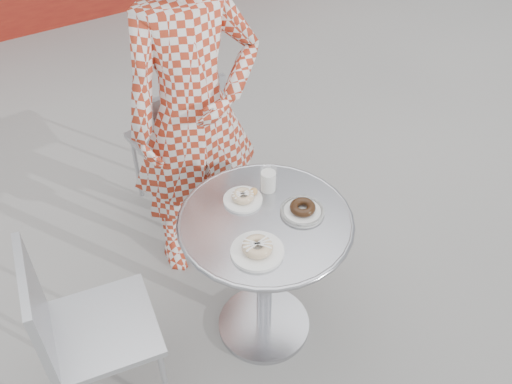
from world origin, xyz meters
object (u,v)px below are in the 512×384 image
chair_left (107,355)px  plate_far (243,197)px  plate_near (257,249)px  seated_person (194,114)px  plate_checker (302,210)px  bistro_table (265,249)px  milk_cup (268,180)px  chair_far (180,166)px

chair_left → plate_far: chair_left is taller
plate_far → plate_near: 0.29m
seated_person → plate_checker: 0.67m
seated_person → bistro_table: bearing=-85.1°
plate_checker → milk_cup: (-0.04, 0.19, 0.04)m
plate_far → plate_near: size_ratio=0.80×
chair_far → milk_cup: chair_far is taller
plate_checker → milk_cup: milk_cup is taller
chair_left → milk_cup: 0.97m
bistro_table → chair_left: bearing=174.9°
plate_far → plate_near: plate_near is taller
chair_far → plate_far: 0.98m
seated_person → plate_near: seated_person is taller
plate_far → milk_cup: bearing=1.8°
plate_checker → bistro_table: bearing=163.1°
bistro_table → chair_left: size_ratio=0.84×
bistro_table → milk_cup: size_ratio=6.54×
bistro_table → plate_checker: 0.24m
bistro_table → plate_far: 0.24m
plate_far → milk_cup: milk_cup is taller
bistro_table → chair_far: (0.07, 0.99, -0.27)m
bistro_table → plate_far: bearing=96.8°
bistro_table → milk_cup: 0.29m
chair_far → plate_near: chair_far is taller
chair_left → milk_cup: bearing=-75.3°
plate_near → bistro_table: bearing=47.6°
seated_person → plate_near: size_ratio=8.64×
seated_person → plate_far: size_ratio=10.79×
chair_far → seated_person: bearing=76.3°
seated_person → chair_far: bearing=86.2°
chair_left → plate_checker: bearing=-88.0°
chair_far → seated_person: (-0.06, -0.40, 0.60)m
milk_cup → plate_near: bearing=-129.2°
chair_left → seated_person: seated_person is taller
plate_checker → milk_cup: 0.20m
chair_left → plate_far: bearing=-74.6°
plate_checker → chair_far: bearing=94.5°
bistro_table → seated_person: (0.00, 0.60, 0.33)m
seated_person → plate_checker: bearing=-72.2°
plate_near → milk_cup: bearing=50.8°
bistro_table → plate_near: size_ratio=3.57×
seated_person → milk_cup: size_ratio=15.85×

